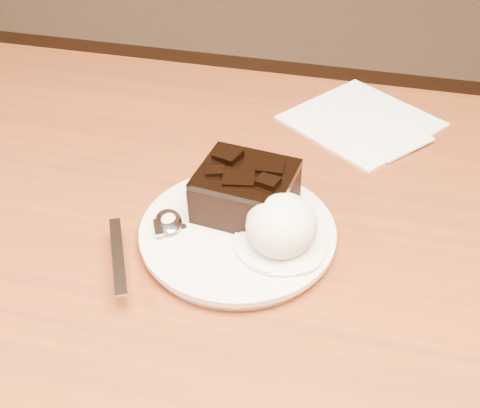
% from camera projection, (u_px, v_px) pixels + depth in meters
% --- Properties ---
extents(plate, '(0.20, 0.20, 0.02)m').
position_uv_depth(plate, '(238.00, 234.00, 0.59)').
color(plate, silver).
rests_on(plate, dining_table).
extents(brownie, '(0.10, 0.09, 0.04)m').
position_uv_depth(brownie, '(246.00, 193.00, 0.59)').
color(brownie, black).
rests_on(brownie, plate).
extents(ice_cream_scoop, '(0.07, 0.07, 0.06)m').
position_uv_depth(ice_cream_scoop, '(282.00, 225.00, 0.55)').
color(ice_cream_scoop, white).
rests_on(ice_cream_scoop, plate).
extents(melt_puddle, '(0.09, 0.09, 0.00)m').
position_uv_depth(melt_puddle, '(280.00, 243.00, 0.56)').
color(melt_puddle, white).
rests_on(melt_puddle, plate).
extents(spoon, '(0.10, 0.15, 0.01)m').
position_uv_depth(spoon, '(169.00, 222.00, 0.58)').
color(spoon, silver).
rests_on(spoon, plate).
extents(napkin, '(0.23, 0.23, 0.01)m').
position_uv_depth(napkin, '(361.00, 120.00, 0.77)').
color(napkin, white).
rests_on(napkin, dining_table).
extents(crumb_a, '(0.01, 0.01, 0.00)m').
position_uv_depth(crumb_a, '(290.00, 236.00, 0.57)').
color(crumb_a, black).
rests_on(crumb_a, plate).
extents(crumb_b, '(0.01, 0.01, 0.00)m').
position_uv_depth(crumb_b, '(183.00, 226.00, 0.58)').
color(crumb_b, black).
rests_on(crumb_b, plate).
extents(crumb_c, '(0.01, 0.00, 0.00)m').
position_uv_depth(crumb_c, '(265.00, 229.00, 0.58)').
color(crumb_c, black).
rests_on(crumb_c, plate).
extents(crumb_d, '(0.01, 0.01, 0.00)m').
position_uv_depth(crumb_d, '(204.00, 222.00, 0.59)').
color(crumb_d, black).
rests_on(crumb_d, plate).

